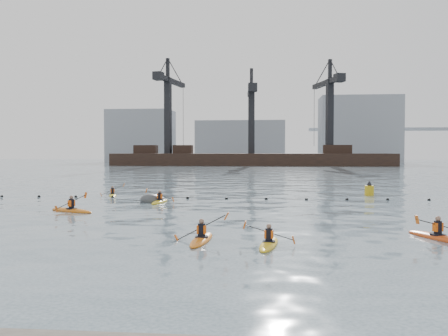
# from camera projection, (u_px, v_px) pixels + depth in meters

# --- Properties ---
(ground) EXTENTS (400.00, 400.00, 0.00)m
(ground) POSITION_uv_depth(u_px,v_px,m) (127.00, 276.00, 13.79)
(ground) COLOR #3B4C56
(ground) RESTS_ON ground
(float_line) EXTENTS (33.24, 0.73, 0.24)m
(float_line) POSITION_uv_depth(u_px,v_px,m) (207.00, 198.00, 36.27)
(float_line) COLOR black
(float_line) RESTS_ON ground
(barge_pier) EXTENTS (72.00, 19.30, 29.50)m
(barge_pier) POSITION_uv_depth(u_px,v_px,m) (250.00, 158.00, 123.23)
(barge_pier) COLOR black
(barge_pier) RESTS_ON ground
(skyline) EXTENTS (141.00, 28.00, 22.00)m
(skyline) POSITION_uv_depth(u_px,v_px,m) (262.00, 135.00, 162.84)
(skyline) COLOR gray
(skyline) RESTS_ON ground
(kayaker_0) EXTENTS (2.26, 3.25, 1.32)m
(kayaker_0) POSITION_uv_depth(u_px,v_px,m) (202.00, 239.00, 19.11)
(kayaker_0) COLOR orange
(kayaker_0) RESTS_ON ground
(kayaker_1) EXTENTS (2.02, 3.02, 1.04)m
(kayaker_1) POSITION_uv_depth(u_px,v_px,m) (269.00, 243.00, 18.20)
(kayaker_1) COLOR yellow
(kayaker_1) RESTS_ON ground
(kayaker_2) EXTENTS (3.39, 2.17, 1.21)m
(kayaker_2) POSITION_uv_depth(u_px,v_px,m) (72.00, 210.00, 28.49)
(kayaker_2) COLOR #CC6613
(kayaker_2) RESTS_ON ground
(kayaker_3) EXTENTS (2.12, 3.13, 1.11)m
(kayaker_3) POSITION_uv_depth(u_px,v_px,m) (160.00, 201.00, 33.56)
(kayaker_3) COLOR yellow
(kayaker_3) RESTS_ON ground
(kayaker_4) EXTENTS (2.15, 3.36, 1.16)m
(kayaker_4) POSITION_uv_depth(u_px,v_px,m) (438.00, 236.00, 19.56)
(kayaker_4) COLOR #C74312
(kayaker_4) RESTS_ON ground
(kayaker_5) EXTENTS (1.92, 2.88, 1.13)m
(kayaker_5) POSITION_uv_depth(u_px,v_px,m) (113.00, 195.00, 38.57)
(kayaker_5) COLOR yellow
(kayaker_5) RESTS_ON ground
(mooring_buoy) EXTENTS (2.63, 2.61, 1.54)m
(mooring_buoy) POSITION_uv_depth(u_px,v_px,m) (154.00, 202.00, 34.05)
(mooring_buoy) COLOR #424648
(mooring_buoy) RESTS_ON ground
(nav_buoy) EXTENTS (0.75, 0.75, 1.37)m
(nav_buoy) POSITION_uv_depth(u_px,v_px,m) (369.00, 190.00, 39.02)
(nav_buoy) COLOR gold
(nav_buoy) RESTS_ON ground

